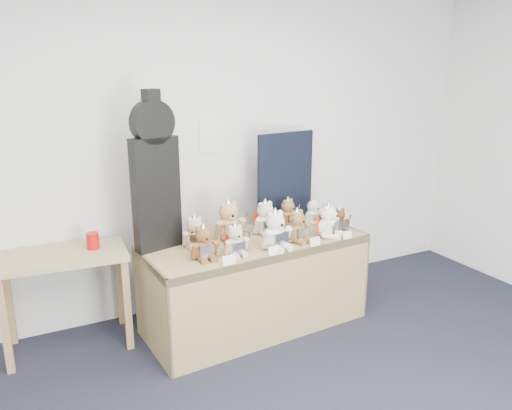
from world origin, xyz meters
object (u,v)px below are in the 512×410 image
teddy_front_far_left (204,244)px  teddy_back_left (195,233)px  guitar_case (155,174)px  teddy_front_centre (276,231)px  teddy_front_far_right (329,222)px  teddy_back_right (288,213)px  teddy_front_right (297,227)px  side_table (64,270)px  display_table (260,262)px  teddy_front_left (235,241)px  teddy_front_end (339,221)px  teddy_back_centre_right (266,219)px  teddy_back_far_left (193,236)px  red_cup (93,241)px  teddy_back_centre_left (229,222)px  teddy_back_end (313,213)px

teddy_front_far_left → teddy_back_left: size_ratio=1.03×
guitar_case → teddy_front_centre: size_ratio=3.51×
teddy_front_far_right → teddy_back_right: teddy_front_far_right is taller
teddy_front_right → teddy_back_right: teddy_front_right is taller
side_table → guitar_case: 0.95m
display_table → teddy_back_left: teddy_back_left is taller
teddy_front_far_right → guitar_case: bearing=127.1°
teddy_front_left → teddy_back_right: (0.68, 0.41, 0.00)m
teddy_front_far_right → teddy_front_end: 0.16m
side_table → teddy_front_far_left: (0.88, -0.52, 0.22)m
teddy_front_left → teddy_back_centre_right: size_ratio=0.84×
teddy_front_end → teddy_back_left: bearing=176.2°
guitar_case → teddy_front_left: size_ratio=4.48×
teddy_front_far_left → teddy_front_left: teddy_front_far_left is taller
teddy_back_far_left → display_table: bearing=10.8°
red_cup → teddy_back_right: (1.56, -0.13, 0.03)m
teddy_front_far_right → teddy_front_centre: bearing=147.4°
teddy_front_left → teddy_back_centre_right: teddy_back_centre_right is taller
teddy_front_right → teddy_back_right: (0.14, 0.37, -0.01)m
teddy_front_left → teddy_back_centre_left: size_ratio=0.74×
red_cup → teddy_back_left: size_ratio=0.45×
guitar_case → teddy_back_left: guitar_case is taller
guitar_case → teddy_back_end: size_ratio=4.94×
teddy_front_far_left → teddy_front_end: 1.19m
teddy_front_far_right → teddy_back_left: (-1.01, 0.26, -0.01)m
teddy_front_far_left → side_table: bearing=149.0°
guitar_case → teddy_back_end: guitar_case is taller
teddy_front_centre → teddy_front_right: (0.22, 0.06, -0.02)m
display_table → teddy_back_left: 0.55m
teddy_front_centre → teddy_back_left: teddy_front_centre is taller
teddy_front_centre → teddy_front_far_left: bearing=166.2°
teddy_back_left → teddy_back_right: 0.88m
teddy_front_centre → teddy_back_right: 0.56m
red_cup → teddy_front_right: 1.51m
teddy_front_left → teddy_back_far_left: teddy_front_left is taller
display_table → teddy_back_far_left: bearing=158.2°
teddy_back_centre_left → teddy_back_right: 0.59m
teddy_front_far_right → teddy_back_centre_right: 0.50m
red_cup → teddy_front_end: 1.90m
teddy_front_right → display_table: bearing=145.1°
teddy_back_centre_left → teddy_back_end: 0.81m
red_cup → teddy_front_centre: (1.20, -0.56, 0.05)m
teddy_back_centre_right → teddy_front_centre: bearing=-109.0°
guitar_case → teddy_back_centre_left: guitar_case is taller
display_table → teddy_back_centre_left: 0.39m
side_table → teddy_back_end: 2.02m
side_table → teddy_back_right: size_ratio=3.47×
teddy_back_end → teddy_back_far_left: (-1.11, -0.08, -0.01)m
side_table → teddy_front_far_right: size_ratio=3.07×
red_cup → teddy_back_centre_left: (0.98, -0.21, 0.06)m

